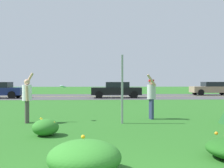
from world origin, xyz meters
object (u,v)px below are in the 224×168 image
(car_tan_leftmost, at_px, (212,88))
(frisbee_pale_blue, at_px, (63,87))
(car_black_center_left, at_px, (116,90))
(sign_post_near_path, at_px, (122,89))
(person_thrower_white_shirt, at_px, (27,97))
(person_catcher_red_cap_gray_shirt, at_px, (151,95))

(car_tan_leftmost, bearing_deg, frisbee_pale_blue, -126.52)
(frisbee_pale_blue, height_order, car_black_center_left, car_black_center_left)
(car_tan_leftmost, distance_m, car_black_center_left, 11.64)
(frisbee_pale_blue, bearing_deg, car_black_center_left, 78.31)
(sign_post_near_path, relative_size, car_tan_leftmost, 0.55)
(person_thrower_white_shirt, bearing_deg, sign_post_near_path, -4.84)
(person_thrower_white_shirt, xyz_separation_m, car_tan_leftmost, (14.94, 19.03, -0.22))
(person_thrower_white_shirt, height_order, person_catcher_red_cap_gray_shirt, person_thrower_white_shirt)
(sign_post_near_path, height_order, person_catcher_red_cap_gray_shirt, sign_post_near_path)
(frisbee_pale_blue, bearing_deg, car_tan_leftmost, 53.48)
(person_thrower_white_shirt, distance_m, person_catcher_red_cap_gray_shirt, 4.78)
(sign_post_near_path, distance_m, car_tan_leftmost, 22.48)
(sign_post_near_path, relative_size, car_black_center_left, 0.55)
(sign_post_near_path, xyz_separation_m, person_catcher_red_cap_gray_shirt, (1.26, 1.06, -0.26))
(frisbee_pale_blue, xyz_separation_m, car_black_center_left, (2.93, 14.14, -0.57))
(frisbee_pale_blue, relative_size, car_black_center_left, 0.06)
(frisbee_pale_blue, bearing_deg, sign_post_near_path, -19.98)
(person_catcher_red_cap_gray_shirt, xyz_separation_m, frisbee_pale_blue, (-3.48, -0.25, 0.34))
(person_catcher_red_cap_gray_shirt, relative_size, car_black_center_left, 0.40)
(sign_post_near_path, bearing_deg, person_catcher_red_cap_gray_shirt, 40.04)
(person_catcher_red_cap_gray_shirt, bearing_deg, car_tan_leftmost, 60.75)
(sign_post_near_path, height_order, person_thrower_white_shirt, sign_post_near_path)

